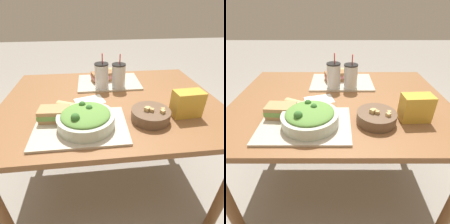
# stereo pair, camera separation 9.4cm
# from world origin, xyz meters

# --- Properties ---
(ground_plane) EXTENTS (12.00, 12.00, 0.00)m
(ground_plane) POSITION_xyz_m (0.00, 0.00, 0.00)
(ground_plane) COLOR gray
(dining_table) EXTENTS (1.31, 0.99, 0.76)m
(dining_table) POSITION_xyz_m (0.00, 0.00, 0.66)
(dining_table) COLOR brown
(dining_table) RESTS_ON ground_plane
(tray_near) EXTENTS (0.44, 0.31, 0.01)m
(tray_near) POSITION_xyz_m (-0.17, -0.28, 0.76)
(tray_near) COLOR #BCB29E
(tray_near) RESTS_ON dining_table
(tray_far) EXTENTS (0.44, 0.31, 0.01)m
(tray_far) POSITION_xyz_m (0.01, 0.26, 0.76)
(tray_far) COLOR #BCB29E
(tray_far) RESTS_ON dining_table
(salad_bowl) EXTENTS (0.27, 0.27, 0.10)m
(salad_bowl) POSITION_xyz_m (-0.15, -0.28, 0.81)
(salad_bowl) COLOR beige
(salad_bowl) RESTS_ON tray_near
(soup_bowl) EXTENTS (0.20, 0.20, 0.08)m
(soup_bowl) POSITION_xyz_m (0.18, -0.25, 0.79)
(soup_bowl) COLOR brown
(soup_bowl) RESTS_ON dining_table
(sandwich_near) EXTENTS (0.16, 0.10, 0.06)m
(sandwich_near) POSITION_xyz_m (-0.30, -0.21, 0.80)
(sandwich_near) COLOR tan
(sandwich_near) RESTS_ON tray_near
(baguette_near) EXTENTS (0.16, 0.12, 0.06)m
(baguette_near) POSITION_xyz_m (-0.23, -0.16, 0.80)
(baguette_near) COLOR tan
(baguette_near) RESTS_ON tray_near
(sandwich_far) EXTENTS (0.17, 0.12, 0.06)m
(sandwich_far) POSITION_xyz_m (-0.03, 0.28, 0.80)
(sandwich_far) COLOR olive
(sandwich_far) RESTS_ON tray_far
(baguette_far) EXTENTS (0.11, 0.06, 0.06)m
(baguette_far) POSITION_xyz_m (0.01, 0.38, 0.80)
(baguette_far) COLOR tan
(baguette_far) RESTS_ON tray_far
(drink_cup_dark) EXTENTS (0.09, 0.09, 0.23)m
(drink_cup_dark) POSITION_xyz_m (-0.04, 0.16, 0.85)
(drink_cup_dark) COLOR silver
(drink_cup_dark) RESTS_ON tray_far
(drink_cup_red) EXTENTS (0.09, 0.09, 0.22)m
(drink_cup_red) POSITION_xyz_m (0.07, 0.16, 0.84)
(drink_cup_red) COLOR silver
(drink_cup_red) RESTS_ON tray_far
(chip_bag) EXTENTS (0.15, 0.09, 0.14)m
(chip_bag) POSITION_xyz_m (0.37, -0.22, 0.82)
(chip_bag) COLOR gold
(chip_bag) RESTS_ON dining_table
(napkin_folded) EXTENTS (0.20, 0.16, 0.00)m
(napkin_folded) POSITION_xyz_m (-0.13, -0.01, 0.76)
(napkin_folded) COLOR white
(napkin_folded) RESTS_ON dining_table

